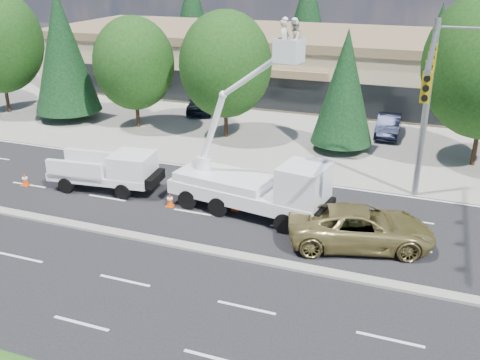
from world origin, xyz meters
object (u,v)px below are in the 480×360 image
at_px(utility_pickup, 110,174).
at_px(minivan, 361,227).
at_px(signal_mast, 429,90).
at_px(bucket_truck, 260,177).

distance_m(utility_pickup, minivan, 13.55).
xyz_separation_m(utility_pickup, minivan, (13.47, -1.44, -0.02)).
bearing_deg(signal_mast, bucket_truck, -157.02).
height_order(signal_mast, utility_pickup, signal_mast).
relative_size(signal_mast, utility_pickup, 1.75).
xyz_separation_m(signal_mast, utility_pickup, (-15.41, -2.80, -5.17)).
height_order(bucket_truck, minivan, bucket_truck).
bearing_deg(signal_mast, utility_pickup, -169.70).
distance_m(utility_pickup, bucket_truck, 8.52).
relative_size(bucket_truck, minivan, 1.50).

